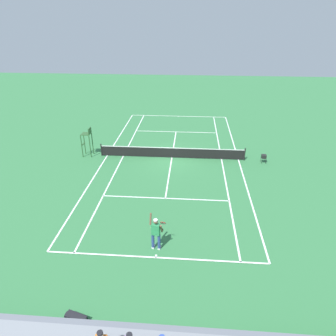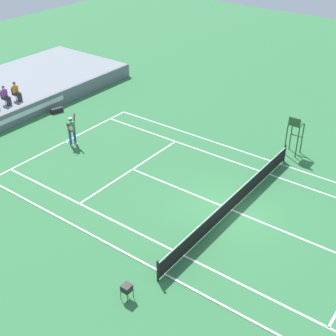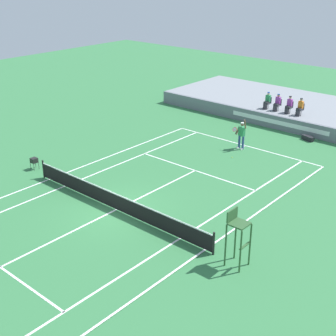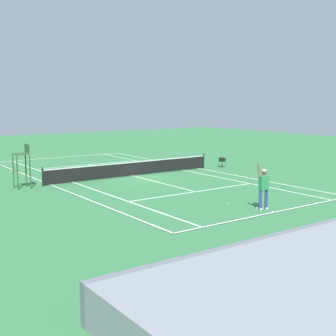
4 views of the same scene
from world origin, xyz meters
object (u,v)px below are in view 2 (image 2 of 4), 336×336
spectator_seated_2 (5,96)px  tennis_player (72,130)px  ball_hopper (127,288)px  equipment_bag (57,110)px  spectator_seated_3 (16,92)px  umpire_chair (295,130)px  tennis_ball (99,149)px

spectator_seated_2 → tennis_player: size_ratio=0.61×
tennis_player → ball_hopper: tennis_player is taller
tennis_player → equipment_bag: size_ratio=2.18×
spectator_seated_3 → equipment_bag: 2.94m
umpire_chair → equipment_bag: (-4.37, 15.62, -1.40)m
tennis_ball → ball_hopper: 12.11m
tennis_ball → tennis_player: bearing=105.5°
spectator_seated_3 → ball_hopper: (-8.37, -17.15, -1.06)m
tennis_ball → spectator_seated_2: bearing=93.0°
ball_hopper → spectator_seated_2: bearing=66.4°
spectator_seated_3 → ball_hopper: size_ratio=1.81×
spectator_seated_2 → ball_hopper: bearing=-113.6°
spectator_seated_3 → tennis_player: 6.40m
tennis_player → tennis_ball: size_ratio=30.63×
spectator_seated_3 → tennis_ball: (-0.46, -8.00, -1.60)m
spectator_seated_2 → spectator_seated_3: same height
equipment_bag → ball_hopper: bearing=-123.4°
tennis_player → ball_hopper: bearing=-124.5°
tennis_player → equipment_bag: (2.62, 4.41, -0.83)m
spectator_seated_3 → tennis_ball: size_ratio=18.60×
spectator_seated_3 → spectator_seated_2: bearing=180.0°
tennis_player → ball_hopper: (-7.45, -10.84, -0.42)m
umpire_chair → ball_hopper: 14.48m
umpire_chair → tennis_ball: bearing=124.4°
spectator_seated_2 → equipment_bag: 3.52m
ball_hopper → tennis_player: bearing=55.5°
spectator_seated_3 → umpire_chair: umpire_chair is taller
umpire_chair → tennis_player: bearing=121.9°
umpire_chair → ball_hopper: bearing=178.5°
ball_hopper → equipment_bag: bearing=56.6°
umpire_chair → equipment_bag: bearing=105.6°
spectator_seated_3 → tennis_player: spectator_seated_3 is taller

